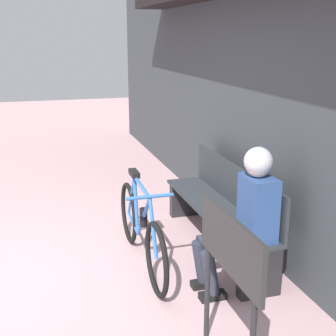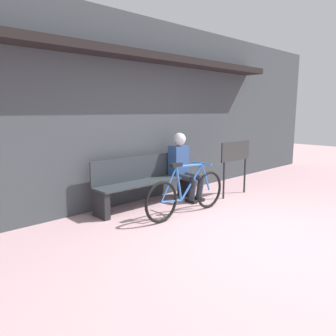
{
  "view_description": "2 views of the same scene",
  "coord_description": "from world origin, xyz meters",
  "px_view_note": "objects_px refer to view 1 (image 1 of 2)",
  "views": [
    {
      "loc": [
        3.87,
        0.23,
        2.06
      ],
      "look_at": [
        -0.05,
        1.4,
        0.89
      ],
      "focal_mm": 50.0,
      "sensor_mm": 36.0,
      "label": 1
    },
    {
      "loc": [
        -3.61,
        -2.25,
        1.62
      ],
      "look_at": [
        -0.0,
        1.55,
        0.69
      ],
      "focal_mm": 35.0,
      "sensor_mm": 36.0,
      "label": 2
    }
  ],
  "objects_px": {
    "bicycle": "(141,230)",
    "person_seated": "(247,211)",
    "signboard": "(230,258)",
    "park_bench_near": "(222,209)"
  },
  "relations": [
    {
      "from": "bicycle",
      "to": "person_seated",
      "type": "relative_size",
      "value": 1.4
    },
    {
      "from": "bicycle",
      "to": "signboard",
      "type": "height_order",
      "value": "signboard"
    },
    {
      "from": "person_seated",
      "to": "signboard",
      "type": "height_order",
      "value": "person_seated"
    },
    {
      "from": "park_bench_near",
      "to": "bicycle",
      "type": "distance_m",
      "value": 0.86
    },
    {
      "from": "signboard",
      "to": "bicycle",
      "type": "bearing_deg",
      "value": -173.07
    },
    {
      "from": "person_seated",
      "to": "signboard",
      "type": "xyz_separation_m",
      "value": [
        0.88,
        -0.54,
        0.08
      ]
    },
    {
      "from": "bicycle",
      "to": "person_seated",
      "type": "height_order",
      "value": "person_seated"
    },
    {
      "from": "park_bench_near",
      "to": "signboard",
      "type": "xyz_separation_m",
      "value": [
        1.65,
        -0.66,
        0.37
      ]
    },
    {
      "from": "park_bench_near",
      "to": "person_seated",
      "type": "distance_m",
      "value": 0.83
    },
    {
      "from": "bicycle",
      "to": "person_seated",
      "type": "xyz_separation_m",
      "value": [
        0.65,
        0.73,
        0.34
      ]
    }
  ]
}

